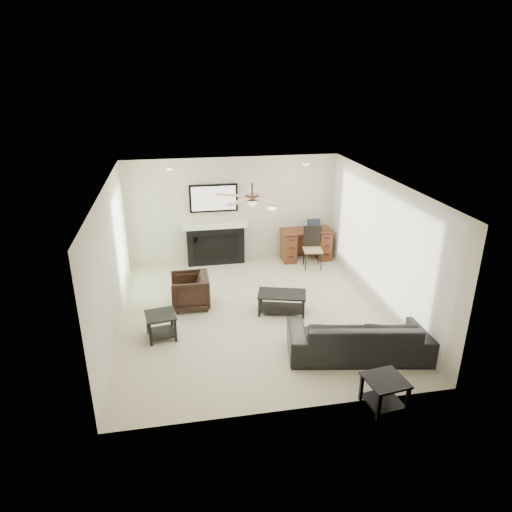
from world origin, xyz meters
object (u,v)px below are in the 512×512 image
object	(u,v)px
sofa	(360,336)
armchair	(190,291)
desk	(306,245)
fireplace_unit	(215,225)
coffee_table	(282,303)

from	to	relation	value
sofa	armchair	size ratio (longest dim) A/B	3.12
desk	fireplace_unit	bearing A→B (deg)	176.26
sofa	desk	xyz separation A→B (m)	(0.30, 4.10, 0.05)
desk	sofa	bearing A→B (deg)	-94.15
coffee_table	desk	distance (m)	2.78
armchair	fireplace_unit	world-z (taller)	fireplace_unit
coffee_table	fireplace_unit	world-z (taller)	fireplace_unit
coffee_table	fireplace_unit	bearing A→B (deg)	126.29
coffee_table	desk	size ratio (longest dim) A/B	0.74
armchair	sofa	bearing A→B (deg)	50.89
fireplace_unit	coffee_table	bearing A→B (deg)	-69.51
sofa	desk	world-z (taller)	desk
armchair	desk	xyz separation A→B (m)	(2.90, 1.95, 0.05)
sofa	coffee_table	distance (m)	1.84
sofa	desk	distance (m)	4.11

